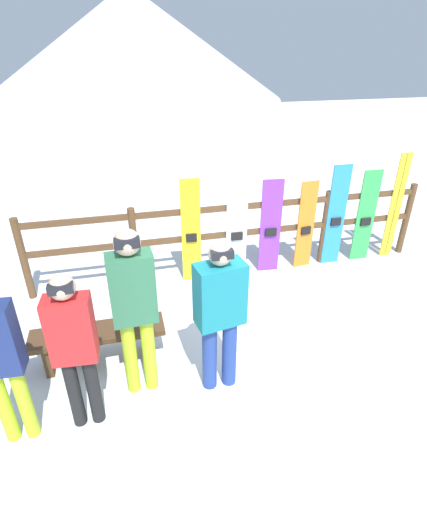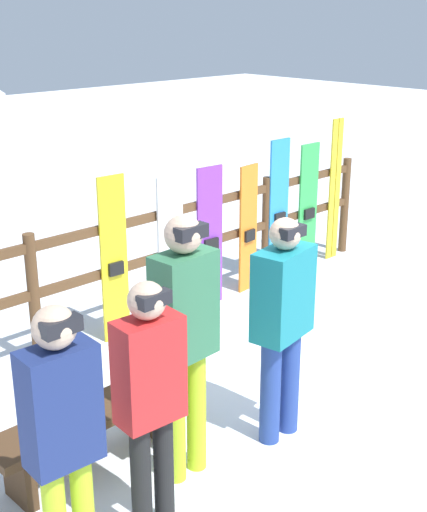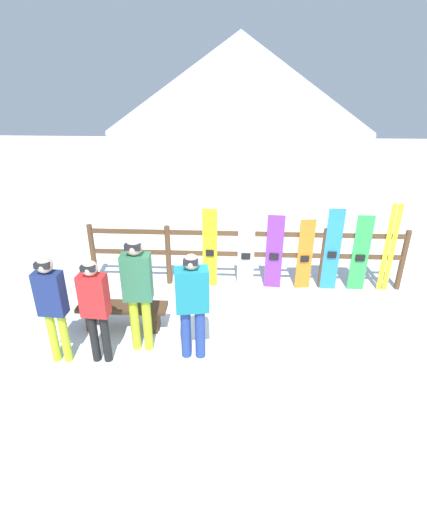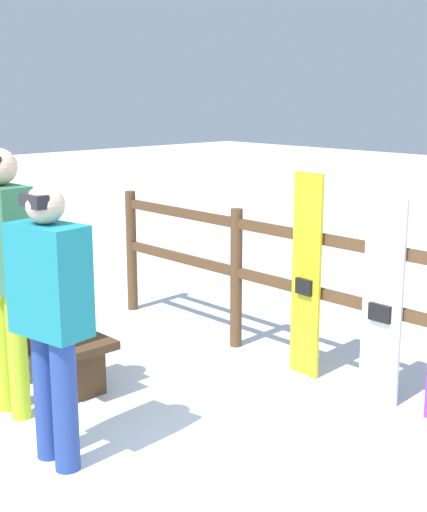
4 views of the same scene
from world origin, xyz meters
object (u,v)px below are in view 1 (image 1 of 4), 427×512
(bench, at_px, (99,338))
(snowboard_green, at_px, (365,217))
(snowboard_purple, at_px, (270,227))
(snowboard_orange, at_px, (306,226))
(person_teal, at_px, (220,309))
(snowboard_white, at_px, (237,231))
(snowboard_blue, at_px, (336,217))
(person_red, at_px, (74,343))
(person_plaid_green, at_px, (134,303))
(snowboard_yellow, at_px, (191,232))
(ski_pair_yellow, at_px, (395,207))

(bench, height_order, snowboard_green, snowboard_green)
(snowboard_purple, relative_size, snowboard_orange, 1.05)
(person_teal, bearing_deg, snowboard_white, 69.35)
(snowboard_orange, height_order, snowboard_blue, snowboard_blue)
(snowboard_white, bearing_deg, snowboard_blue, 0.00)
(snowboard_white, distance_m, snowboard_purple, 0.52)
(bench, distance_m, person_red, 1.01)
(person_plaid_green, xyz_separation_m, snowboard_white, (1.56, 1.95, -0.34))
(person_red, distance_m, snowboard_blue, 4.29)
(bench, bearing_deg, snowboard_green, 19.78)
(person_red, height_order, snowboard_yellow, person_red)
(bench, height_order, person_red, person_red)
(ski_pair_yellow, bearing_deg, snowboard_white, -179.92)
(person_red, relative_size, snowboard_purple, 1.09)
(bench, distance_m, person_teal, 1.48)
(snowboard_green, bearing_deg, ski_pair_yellow, 0.39)
(bench, xyz_separation_m, snowboard_yellow, (1.30, 1.46, 0.45))
(person_teal, xyz_separation_m, snowboard_orange, (1.87, 2.08, -0.25))
(bench, relative_size, person_plaid_green, 0.79)
(snowboard_purple, bearing_deg, ski_pair_yellow, 0.10)
(snowboard_purple, relative_size, snowboard_green, 0.98)
(snowboard_blue, distance_m, snowboard_green, 0.52)
(person_teal, height_order, snowboard_purple, person_teal)
(person_red, relative_size, snowboard_green, 1.08)
(person_plaid_green, distance_m, snowboard_white, 2.52)
(snowboard_purple, bearing_deg, bench, -149.64)
(snowboard_orange, distance_m, ski_pair_yellow, 1.51)
(person_plaid_green, distance_m, snowboard_blue, 3.70)
(snowboard_purple, distance_m, snowboard_green, 1.57)
(person_plaid_green, bearing_deg, snowboard_blue, 31.99)
(snowboard_orange, height_order, ski_pair_yellow, ski_pair_yellow)
(bench, bearing_deg, person_red, -97.90)
(snowboard_green, bearing_deg, snowboard_blue, 179.99)
(person_plaid_green, height_order, snowboard_blue, person_plaid_green)
(snowboard_purple, height_order, snowboard_blue, snowboard_blue)
(snowboard_purple, distance_m, ski_pair_yellow, 2.07)
(person_plaid_green, relative_size, person_red, 1.12)
(snowboard_purple, bearing_deg, snowboard_blue, 0.01)
(snowboard_yellow, distance_m, snowboard_blue, 2.24)
(person_red, distance_m, ski_pair_yellow, 5.18)
(snowboard_white, bearing_deg, person_plaid_green, -128.59)
(snowboard_yellow, distance_m, snowboard_white, 0.67)
(person_teal, bearing_deg, person_red, -172.75)
(snowboard_yellow, distance_m, snowboard_orange, 1.76)
(snowboard_yellow, height_order, snowboard_purple, snowboard_yellow)
(person_red, bearing_deg, snowboard_green, 28.36)
(person_teal, relative_size, person_plaid_green, 0.92)
(person_plaid_green, height_order, snowboard_orange, person_plaid_green)
(snowboard_green, distance_m, ski_pair_yellow, 0.51)
(snowboard_yellow, height_order, snowboard_blue, snowboard_blue)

